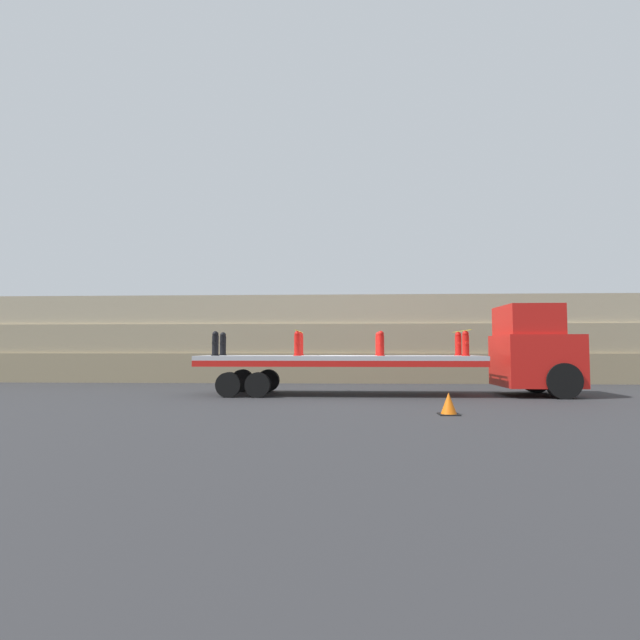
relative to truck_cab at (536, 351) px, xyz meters
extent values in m
plane|color=#2D2D30|center=(-6.76, 0.00, -1.52)|extent=(120.00, 120.00, 0.00)
cube|color=gray|center=(-6.76, 7.07, -0.83)|extent=(60.00, 3.00, 1.38)
cube|color=tan|center=(-6.76, 7.22, 0.55)|extent=(60.00, 3.00, 1.38)
cube|color=tan|center=(-6.76, 7.37, 1.93)|extent=(60.00, 3.00, 1.38)
cube|color=red|center=(-0.04, 0.00, -0.33)|extent=(2.46, 2.45, 1.75)
cube|color=red|center=(-0.29, 0.00, 1.05)|extent=(1.72, 2.25, 1.01)
cube|color=black|center=(0.63, 0.00, 0.02)|extent=(0.98, 2.15, 0.98)
cylinder|color=black|center=(0.39, -1.16, -0.95)|extent=(1.14, 0.28, 1.14)
cylinder|color=black|center=(0.39, 1.16, -0.95)|extent=(1.14, 0.28, 1.14)
cube|color=#B2B2B7|center=(-6.76, 0.00, -0.24)|extent=(9.67, 2.45, 0.15)
cube|color=red|center=(-6.76, -1.19, -0.41)|extent=(9.67, 0.08, 0.20)
cube|color=red|center=(-6.76, 1.19, -0.41)|extent=(9.67, 0.08, 0.20)
cylinder|color=black|center=(-9.42, -1.13, -1.10)|extent=(0.83, 0.30, 0.83)
cylinder|color=black|center=(-9.42, 1.13, -1.10)|extent=(0.83, 0.30, 0.83)
cylinder|color=black|center=(-10.38, -1.13, -1.10)|extent=(0.83, 0.30, 0.83)
cylinder|color=black|center=(-10.38, 1.13, -1.10)|extent=(0.83, 0.30, 0.83)
cylinder|color=black|center=(-10.99, -0.54, -0.14)|extent=(0.28, 0.28, 0.03)
cylinder|color=black|center=(-10.99, -0.54, 0.18)|extent=(0.22, 0.22, 0.69)
sphere|color=black|center=(-10.99, -0.54, 0.58)|extent=(0.21, 0.21, 0.21)
cylinder|color=black|center=(-10.99, -0.73, 0.27)|extent=(0.10, 0.15, 0.10)
cylinder|color=black|center=(-10.99, -0.35, 0.27)|extent=(0.10, 0.15, 0.10)
cylinder|color=black|center=(-10.99, 0.54, -0.14)|extent=(0.28, 0.28, 0.03)
cylinder|color=black|center=(-10.99, 0.54, 0.18)|extent=(0.22, 0.22, 0.69)
sphere|color=black|center=(-10.99, 0.54, 0.58)|extent=(0.21, 0.21, 0.21)
cylinder|color=black|center=(-10.99, 0.35, 0.27)|extent=(0.10, 0.15, 0.10)
cylinder|color=black|center=(-10.99, 0.73, 0.27)|extent=(0.10, 0.15, 0.10)
cylinder|color=red|center=(-8.17, -0.54, -0.14)|extent=(0.28, 0.28, 0.03)
cylinder|color=red|center=(-8.17, -0.54, 0.18)|extent=(0.22, 0.22, 0.69)
sphere|color=red|center=(-8.17, -0.54, 0.58)|extent=(0.21, 0.21, 0.21)
cylinder|color=red|center=(-8.17, -0.73, 0.27)|extent=(0.10, 0.15, 0.10)
cylinder|color=red|center=(-8.17, -0.35, 0.27)|extent=(0.10, 0.15, 0.10)
cylinder|color=red|center=(-8.17, 0.54, -0.14)|extent=(0.28, 0.28, 0.03)
cylinder|color=red|center=(-8.17, 0.54, 0.18)|extent=(0.22, 0.22, 0.69)
sphere|color=red|center=(-8.17, 0.54, 0.58)|extent=(0.21, 0.21, 0.21)
cylinder|color=red|center=(-8.17, 0.35, 0.27)|extent=(0.10, 0.15, 0.10)
cylinder|color=red|center=(-8.17, 0.73, 0.27)|extent=(0.10, 0.15, 0.10)
cylinder|color=red|center=(-5.35, -0.54, -0.14)|extent=(0.28, 0.28, 0.03)
cylinder|color=red|center=(-5.35, -0.54, 0.18)|extent=(0.22, 0.22, 0.69)
sphere|color=red|center=(-5.35, -0.54, 0.58)|extent=(0.21, 0.21, 0.21)
cylinder|color=red|center=(-5.35, -0.73, 0.27)|extent=(0.10, 0.15, 0.10)
cylinder|color=red|center=(-5.35, -0.35, 0.27)|extent=(0.10, 0.15, 0.10)
cylinder|color=red|center=(-5.35, 0.54, -0.14)|extent=(0.28, 0.28, 0.03)
cylinder|color=red|center=(-5.35, 0.54, 0.18)|extent=(0.22, 0.22, 0.69)
sphere|color=red|center=(-5.35, 0.54, 0.58)|extent=(0.21, 0.21, 0.21)
cylinder|color=red|center=(-5.35, 0.35, 0.27)|extent=(0.10, 0.15, 0.10)
cylinder|color=red|center=(-5.35, 0.73, 0.27)|extent=(0.10, 0.15, 0.10)
cylinder|color=red|center=(-2.52, -0.54, -0.14)|extent=(0.28, 0.28, 0.03)
cylinder|color=red|center=(-2.52, -0.54, 0.18)|extent=(0.22, 0.22, 0.69)
sphere|color=red|center=(-2.52, -0.54, 0.58)|extent=(0.21, 0.21, 0.21)
cylinder|color=red|center=(-2.52, -0.73, 0.27)|extent=(0.10, 0.15, 0.10)
cylinder|color=red|center=(-2.52, -0.35, 0.27)|extent=(0.10, 0.15, 0.10)
cylinder|color=red|center=(-2.52, 0.54, -0.14)|extent=(0.28, 0.28, 0.03)
cylinder|color=red|center=(-2.52, 0.54, 0.18)|extent=(0.22, 0.22, 0.69)
sphere|color=red|center=(-2.52, 0.54, 0.58)|extent=(0.21, 0.21, 0.21)
cylinder|color=red|center=(-2.52, 0.35, 0.27)|extent=(0.10, 0.15, 0.10)
cylinder|color=red|center=(-2.52, 0.73, 0.27)|extent=(0.10, 0.15, 0.10)
cube|color=yellow|center=(-8.17, 0.00, 0.69)|extent=(0.05, 2.65, 0.01)
cube|color=yellow|center=(-2.52, 0.00, 0.69)|extent=(0.05, 2.65, 0.01)
cube|color=black|center=(-4.06, -5.14, -1.51)|extent=(0.49, 0.49, 0.03)
cone|color=orange|center=(-4.06, -5.14, -1.24)|extent=(0.38, 0.38, 0.51)
camera|label=1|loc=(-6.59, -17.43, 0.08)|focal=28.00mm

